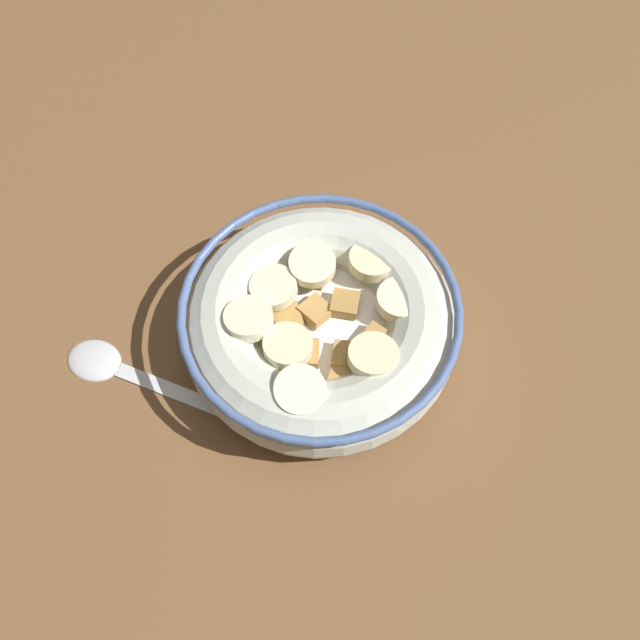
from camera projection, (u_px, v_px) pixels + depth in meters
ground_plane at (320, 346)px, 45.73cm from camera, size 131.67×131.67×2.00cm
cereal_bowl at (320, 322)px, 42.45cm from camera, size 18.40×18.40×5.38cm
spoon at (122, 370)px, 43.39cm from camera, size 10.81×13.61×0.80cm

